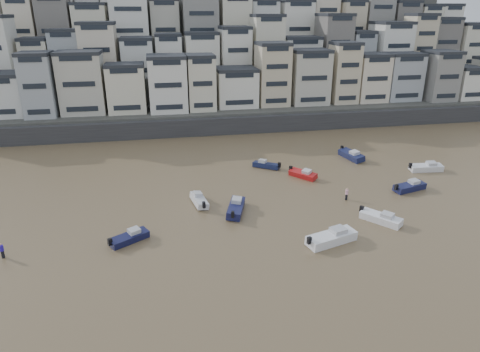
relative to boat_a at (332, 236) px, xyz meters
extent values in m
cube|color=#38383A|center=(-1.83, 47.02, 0.86)|extent=(140.00, 3.00, 3.50)
cube|color=#4C4C47|center=(3.17, 54.02, 1.11)|extent=(140.00, 14.00, 4.00)
cube|color=#4C4C47|center=(3.17, 66.02, 4.11)|extent=(140.00, 14.00, 10.00)
cube|color=#4C4C47|center=(3.17, 78.02, 8.11)|extent=(140.00, 14.00, 18.00)
cube|color=#4C4C47|center=(3.17, 90.02, 12.11)|extent=(140.00, 16.00, 26.00)
cube|color=#4C4C47|center=(3.17, 104.02, 15.11)|extent=(140.00, 18.00, 32.00)
camera|label=1|loc=(-17.98, -38.91, 23.32)|focal=32.00mm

